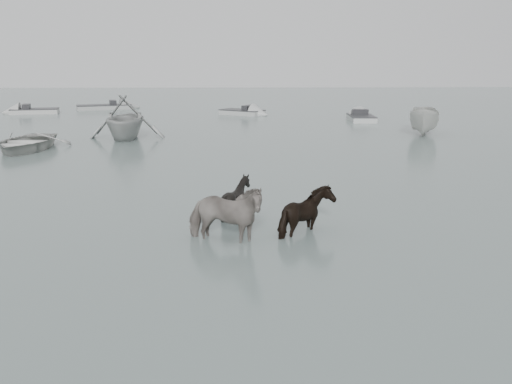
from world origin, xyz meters
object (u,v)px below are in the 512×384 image
pony_pinto (225,208)px  pony_dark (308,205)px  pony_black (236,192)px  rowboat_lead (25,140)px

pony_pinto → pony_dark: 2.19m
pony_dark → pony_black: (-1.82, 1.73, -0.05)m
pony_dark → pony_black: pony_dark is taller
pony_black → rowboat_lead: 15.58m
pony_pinto → rowboat_lead: size_ratio=0.43×
pony_pinto → pony_dark: pony_pinto is taller
pony_pinto → rowboat_lead: 17.31m
pony_pinto → pony_black: size_ratio=1.48×
pony_pinto → rowboat_lead: bearing=53.7°
pony_dark → rowboat_lead: pony_dark is taller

